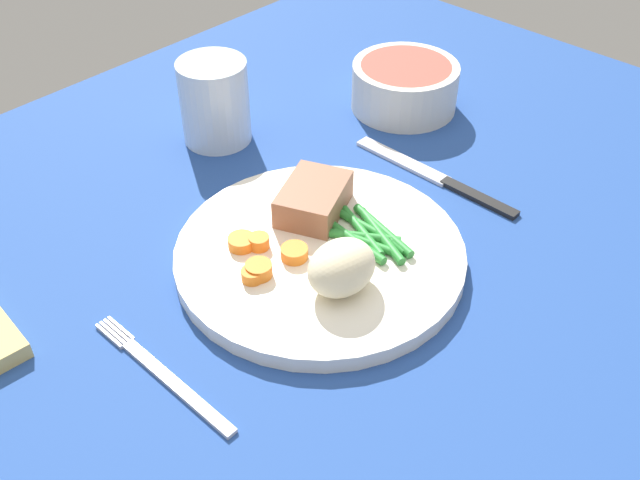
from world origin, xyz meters
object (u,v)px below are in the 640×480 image
object	(u,v)px
water_glass	(215,107)
dinner_plate	(320,255)
fork	(163,375)
salad_bowl	(405,84)
knife	(438,178)
meat_portion	(314,199)

from	to	relation	value
water_glass	dinner_plate	bearing A→B (deg)	-108.04
dinner_plate	fork	bearing A→B (deg)	-179.20
fork	water_glass	xyz separation A→B (cm)	(26.04, 23.42, 3.85)
fork	salad_bowl	size ratio (longest dim) A/B	1.30
dinner_plate	fork	size ratio (longest dim) A/B	1.62
dinner_plate	knife	distance (cm)	18.18
meat_portion	salad_bowl	distance (cm)	25.26
salad_bowl	water_glass	bearing A→B (deg)	150.87
fork	salad_bowl	bearing A→B (deg)	18.83
dinner_plate	water_glass	world-z (taller)	water_glass
meat_portion	water_glass	world-z (taller)	water_glass
fork	salad_bowl	distance (cm)	47.87
fork	water_glass	size ratio (longest dim) A/B	1.75
salad_bowl	meat_portion	bearing A→B (deg)	-162.29
meat_portion	knife	distance (cm)	15.50
fork	meat_portion	bearing A→B (deg)	15.54
salad_bowl	fork	bearing A→B (deg)	-165.22
knife	dinner_plate	bearing A→B (deg)	176.07
dinner_plate	salad_bowl	bearing A→B (deg)	23.30
meat_portion	fork	size ratio (longest dim) A/B	0.46
salad_bowl	dinner_plate	bearing A→B (deg)	-156.70
water_glass	salad_bowl	bearing A→B (deg)	-29.13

